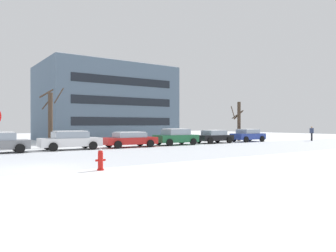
% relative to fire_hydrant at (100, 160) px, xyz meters
% --- Properties ---
extents(ground_plane, '(120.00, 120.00, 0.00)m').
position_rel_fire_hydrant_xyz_m(ground_plane, '(-2.21, 1.63, -0.46)').
color(ground_plane, white).
extents(road_surface, '(80.00, 9.86, 0.00)m').
position_rel_fire_hydrant_xyz_m(road_surface, '(-2.21, 5.56, -0.46)').
color(road_surface, silver).
rests_on(road_surface, ground).
extents(fire_hydrant, '(0.44, 0.30, 0.91)m').
position_rel_fire_hydrant_xyz_m(fire_hydrant, '(0.00, 0.00, 0.00)').
color(fire_hydrant, red).
rests_on(fire_hydrant, ground).
extents(parked_car_white, '(4.62, 2.27, 1.45)m').
position_rel_fire_hydrant_xyz_m(parked_car_white, '(2.52, 11.76, 0.29)').
color(parked_car_white, white).
rests_on(parked_car_white, ground).
extents(parked_car_red, '(4.64, 2.26, 1.31)m').
position_rel_fire_hydrant_xyz_m(parked_car_red, '(7.53, 11.52, 0.23)').
color(parked_car_red, red).
rests_on(parked_car_red, ground).
extents(parked_car_green, '(4.15, 2.28, 1.54)m').
position_rel_fire_hydrant_xyz_m(parked_car_green, '(12.54, 11.71, 0.32)').
color(parked_car_green, '#1E6038').
rests_on(parked_car_green, ground).
extents(parked_car_black, '(3.99, 2.22, 1.35)m').
position_rel_fire_hydrant_xyz_m(parked_car_black, '(17.54, 11.87, 0.24)').
color(parked_car_black, black).
rests_on(parked_car_black, ground).
extents(parked_car_blue, '(3.93, 2.20, 1.42)m').
position_rel_fire_hydrant_xyz_m(parked_car_blue, '(22.55, 11.75, 0.27)').
color(parked_car_blue, '#283D93').
rests_on(parked_car_blue, ground).
extents(pedestrian_crossing, '(0.44, 0.45, 1.71)m').
position_rel_fire_hydrant_xyz_m(pedestrian_crossing, '(30.24, 8.78, 0.54)').
color(pedestrian_crossing, black).
rests_on(pedestrian_crossing, ground).
extents(tree_far_right, '(1.74, 1.53, 4.96)m').
position_rel_fire_hydrant_xyz_m(tree_far_right, '(1.78, 14.54, 1.99)').
color(tree_far_right, '#423326').
rests_on(tree_far_right, ground).
extents(tree_far_left, '(2.07, 1.38, 4.60)m').
position_rel_fire_hydrant_xyz_m(tree_far_left, '(23.28, 13.80, 1.93)').
color(tree_far_left, '#423326').
rests_on(tree_far_left, ground).
extents(building_far_right, '(15.28, 11.10, 9.17)m').
position_rel_fire_hydrant_xyz_m(building_far_right, '(11.26, 25.19, 4.12)').
color(building_far_right, slate).
rests_on(building_far_right, ground).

